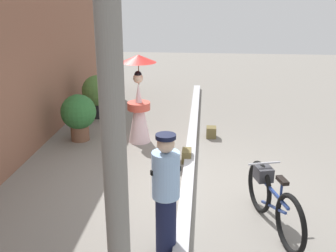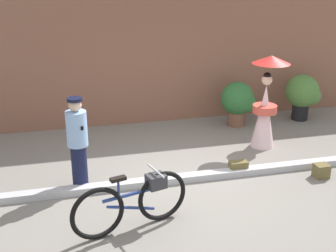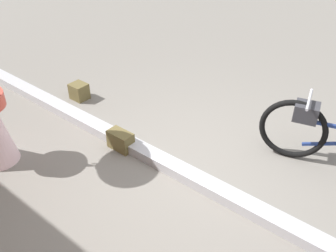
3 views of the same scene
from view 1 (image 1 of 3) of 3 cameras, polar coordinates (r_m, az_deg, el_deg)
name	(u,v)px [view 1 (image 1 of 3)]	position (r m, az deg, el deg)	size (l,w,h in m)	color
ground_plane	(187,187)	(6.76, 2.83, -8.77)	(30.00, 30.00, 0.00)	gray
sidewalk_curb	(187,183)	(6.73, 2.84, -8.32)	(14.00, 0.20, 0.12)	#B2B2B7
bicycle_near_officer	(272,199)	(5.70, 14.89, -10.25)	(1.73, 0.61, 0.86)	black
person_officer	(166,192)	(4.84, -0.31, -9.55)	(0.34, 0.36, 1.59)	#141938
person_with_parasol	(139,100)	(8.42, -4.26, 3.71)	(0.75, 0.75, 1.90)	silver
potted_plant_by_door	(98,93)	(10.32, -10.06, 4.78)	(0.81, 0.79, 1.11)	black
potted_plant_small	(80,114)	(8.80, -12.69, 1.70)	(0.79, 0.77, 1.04)	brown
backpack_on_pavement	(212,132)	(8.92, 6.33, -0.86)	(0.25, 0.22, 0.24)	brown
backpack_spare	(187,155)	(7.65, 2.75, -4.28)	(0.32, 0.18, 0.24)	brown
utility_pole	(112,107)	(2.73, -8.10, 2.71)	(0.18, 0.18, 4.80)	slate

